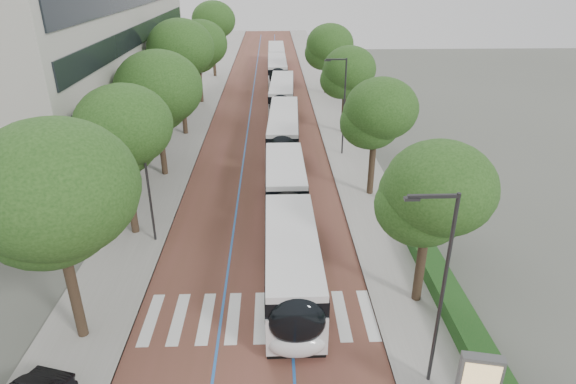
# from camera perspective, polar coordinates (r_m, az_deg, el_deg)

# --- Properties ---
(ground) EXTENTS (160.00, 160.00, 0.00)m
(ground) POSITION_cam_1_polar(r_m,az_deg,el_deg) (22.19, -3.87, -16.24)
(ground) COLOR #51544C
(ground) RESTS_ON ground
(road) EXTENTS (11.00, 140.00, 0.02)m
(road) POSITION_cam_1_polar(r_m,az_deg,el_deg) (58.51, -2.74, 10.62)
(road) COLOR brown
(road) RESTS_ON ground
(sidewalk_left) EXTENTS (4.00, 140.00, 0.12)m
(sidewalk_left) POSITION_cam_1_polar(r_m,az_deg,el_deg) (59.09, -10.16, 10.46)
(sidewalk_left) COLOR gray
(sidewalk_left) RESTS_ON ground
(sidewalk_right) EXTENTS (4.00, 140.00, 0.12)m
(sidewalk_right) POSITION_cam_1_polar(r_m,az_deg,el_deg) (58.87, 4.70, 10.71)
(sidewalk_right) COLOR gray
(sidewalk_right) RESTS_ON ground
(kerb_left) EXTENTS (0.20, 140.00, 0.14)m
(kerb_left) POSITION_cam_1_polar(r_m,az_deg,el_deg) (58.85, -8.30, 10.53)
(kerb_left) COLOR gray
(kerb_left) RESTS_ON ground
(kerb_right) EXTENTS (0.20, 140.00, 0.14)m
(kerb_right) POSITION_cam_1_polar(r_m,az_deg,el_deg) (58.68, 2.83, 10.72)
(kerb_right) COLOR gray
(kerb_right) RESTS_ON ground
(zebra_crossing) EXTENTS (10.55, 3.60, 0.01)m
(zebra_crossing) POSITION_cam_1_polar(r_m,az_deg,el_deg) (22.93, -3.29, -14.54)
(zebra_crossing) COLOR silver
(zebra_crossing) RESTS_ON ground
(lane_line_left) EXTENTS (0.12, 126.00, 0.01)m
(lane_line_left) POSITION_cam_1_polar(r_m,az_deg,el_deg) (58.56, -4.34, 10.61)
(lane_line_left) COLOR #225CAD
(lane_line_left) RESTS_ON road
(lane_line_right) EXTENTS (0.12, 126.00, 0.01)m
(lane_line_right) POSITION_cam_1_polar(r_m,az_deg,el_deg) (58.51, -1.15, 10.66)
(lane_line_right) COLOR #225CAD
(lane_line_right) RESTS_ON road
(office_building) EXTENTS (18.11, 40.00, 14.00)m
(office_building) POSITION_cam_1_polar(r_m,az_deg,el_deg) (49.66, -26.89, 13.69)
(office_building) COLOR #ADA9A0
(office_building) RESTS_ON ground
(hedge) EXTENTS (1.20, 14.00, 0.80)m
(hedge) POSITION_cam_1_polar(r_m,az_deg,el_deg) (23.33, 19.76, -13.91)
(hedge) COLOR #184517
(hedge) RESTS_ON sidewalk_right
(streetlight_near) EXTENTS (1.82, 0.20, 8.00)m
(streetlight_near) POSITION_cam_1_polar(r_m,az_deg,el_deg) (17.77, 17.54, -9.80)
(streetlight_near) COLOR #2A2A2C
(streetlight_near) RESTS_ON sidewalk_right
(streetlight_far) EXTENTS (1.82, 0.20, 8.00)m
(streetlight_far) POSITION_cam_1_polar(r_m,az_deg,el_deg) (40.29, 6.46, 10.86)
(streetlight_far) COLOR #2A2A2C
(streetlight_far) RESTS_ON sidewalk_right
(lamp_post_left) EXTENTS (0.14, 0.14, 8.00)m
(lamp_post_left) POSITION_cam_1_polar(r_m,az_deg,el_deg) (27.70, -16.36, 1.73)
(lamp_post_left) COLOR #2A2A2C
(lamp_post_left) RESTS_ON sidewalk_left
(trees_left) EXTENTS (6.25, 61.16, 10.05)m
(trees_left) POSITION_cam_1_polar(r_m,az_deg,el_deg) (44.07, -13.23, 14.07)
(trees_left) COLOR black
(trees_left) RESTS_ON ground
(trees_right) EXTENTS (5.78, 47.30, 7.96)m
(trees_right) POSITION_cam_1_polar(r_m,az_deg,el_deg) (43.55, 7.34, 12.86)
(trees_right) COLOR black
(trees_right) RESTS_ON ground
(lead_bus) EXTENTS (2.65, 18.41, 3.20)m
(lead_bus) POSITION_cam_1_polar(r_m,az_deg,el_deg) (26.71, 0.06, -4.03)
(lead_bus) COLOR black
(lead_bus) RESTS_ON ground
(bus_queued_0) EXTENTS (3.04, 12.49, 3.20)m
(bus_queued_0) POSITION_cam_1_polar(r_m,az_deg,el_deg) (42.03, -0.54, 7.09)
(bus_queued_0) COLOR silver
(bus_queued_0) RESTS_ON ground
(bus_queued_1) EXTENTS (3.07, 12.50, 3.20)m
(bus_queued_1) POSITION_cam_1_polar(r_m,az_deg,el_deg) (54.39, -0.73, 11.28)
(bus_queued_1) COLOR silver
(bus_queued_1) RESTS_ON ground
(bus_queued_2) EXTENTS (2.60, 12.41, 3.20)m
(bus_queued_2) POSITION_cam_1_polar(r_m,az_deg,el_deg) (68.03, -1.28, 14.10)
(bus_queued_2) COLOR silver
(bus_queued_2) RESTS_ON ground
(bus_queued_3) EXTENTS (2.56, 12.40, 3.20)m
(bus_queued_3) POSITION_cam_1_polar(r_m,az_deg,el_deg) (80.02, -1.39, 15.77)
(bus_queued_3) COLOR silver
(bus_queued_3) RESTS_ON ground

